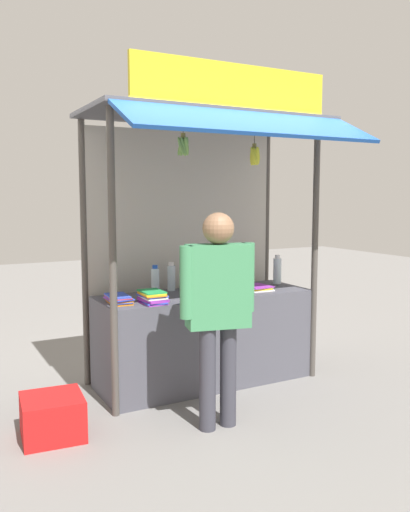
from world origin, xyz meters
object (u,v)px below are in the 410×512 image
object	(u,v)px
magazine_stack_front_left	(223,291)
plastic_crate	(52,417)
water_bottle_back_right	(277,270)
magazine_stack_mid_left	(256,288)
magazine_stack_far_left	(119,299)
water_bottle_mid_right	(234,272)
banana_bunch_inner_left	(183,146)
water_bottle_far_right	(171,277)
vendor_person	(218,300)
magazine_stack_left	(153,297)
water_bottle_right	(155,281)
banana_bunch_rightmost	(255,156)

from	to	relation	value
magazine_stack_front_left	plastic_crate	distance (m)	1.78
water_bottle_back_right	magazine_stack_mid_left	xyz separation A→B (m)	(-0.39, -0.20, -0.12)
magazine_stack_front_left	magazine_stack_far_left	xyz separation A→B (m)	(-0.92, 0.18, -0.02)
water_bottle_mid_right	banana_bunch_inner_left	xyz separation A→B (m)	(-0.91, -0.70, 1.17)
magazine_stack_mid_left	plastic_crate	xyz separation A→B (m)	(-2.06, -0.42, -0.72)
water_bottle_mid_right	magazine_stack_mid_left	size ratio (longest dim) A/B	0.94
water_bottle_far_right	vendor_person	size ratio (longest dim) A/B	0.17
banana_bunch_inner_left	vendor_person	distance (m)	1.26
water_bottle_far_right	magazine_stack_far_left	world-z (taller)	water_bottle_far_right
water_bottle_mid_right	banana_bunch_inner_left	bearing A→B (deg)	-142.50
magazine_stack_mid_left	magazine_stack_left	distance (m)	1.15
magazine_stack_left	magazine_stack_far_left	bearing A→B (deg)	151.24
water_bottle_far_right	plastic_crate	distance (m)	1.74
magazine_stack_front_left	banana_bunch_inner_left	xyz separation A→B (m)	(-0.49, -0.19, 1.25)
water_bottle_far_right	magazine_stack_front_left	size ratio (longest dim) A/B	0.91
water_bottle_right	magazine_stack_front_left	xyz separation A→B (m)	(0.48, -0.43, -0.07)
water_bottle_back_right	banana_bunch_rightmost	distance (m)	1.42
water_bottle_far_right	vendor_person	distance (m)	1.22
magazine_stack_left	magazine_stack_front_left	bearing A→B (deg)	-3.88
vendor_person	water_bottle_right	bearing A→B (deg)	105.41
magazine_stack_mid_left	magazine_stack_front_left	size ratio (longest dim) A/B	1.01
water_bottle_mid_right	magazine_stack_left	world-z (taller)	water_bottle_mid_right
water_bottle_back_right	water_bottle_mid_right	xyz separation A→B (m)	(-0.44, 0.12, -0.01)
magazine_stack_front_left	banana_bunch_rightmost	xyz separation A→B (m)	(0.19, -0.20, 1.19)
water_bottle_back_right	magazine_stack_left	size ratio (longest dim) A/B	1.05
water_bottle_mid_right	water_bottle_back_right	bearing A→B (deg)	-15.71
water_bottle_mid_right	magazine_stack_front_left	distance (m)	0.66
water_bottle_far_right	magazine_stack_front_left	world-z (taller)	water_bottle_far_right
water_bottle_right	banana_bunch_inner_left	distance (m)	1.33
water_bottle_back_right	magazine_stack_mid_left	distance (m)	0.46
magazine_stack_far_left	banana_bunch_rightmost	size ratio (longest dim) A/B	0.91
banana_bunch_rightmost	plastic_crate	bearing A→B (deg)	-178.31
water_bottle_far_right	banana_bunch_rightmost	distance (m)	1.41
magazine_stack_mid_left	magazine_stack_front_left	xyz separation A→B (m)	(-0.47, -0.18, 0.03)
magazine_stack_mid_left	banana_bunch_rightmost	world-z (taller)	banana_bunch_rightmost
water_bottle_right	banana_bunch_rightmost	size ratio (longest dim) A/B	0.83
banana_bunch_inner_left	vendor_person	xyz separation A→B (m)	(0.05, -0.48, -1.17)
water_bottle_back_right	magazine_stack_mid_left	bearing A→B (deg)	-152.75
magazine_stack_left	magazine_stack_far_left	distance (m)	0.29
water_bottle_back_right	vendor_person	world-z (taller)	vendor_person
vendor_person	water_bottle_back_right	bearing A→B (deg)	52.26
banana_bunch_rightmost	vendor_person	distance (m)	1.36
water_bottle_mid_right	magazine_stack_front_left	world-z (taller)	water_bottle_mid_right
water_bottle_right	magazine_stack_far_left	xyz separation A→B (m)	(-0.44, -0.25, -0.09)
water_bottle_right	water_bottle_mid_right	bearing A→B (deg)	4.43
water_bottle_far_right	banana_bunch_inner_left	size ratio (longest dim) A/B	1.00
magazine_stack_far_left	vendor_person	world-z (taller)	vendor_person
water_bottle_far_right	magazine_stack_left	bearing A→B (deg)	-129.08
magazine_stack_left	banana_bunch_rightmost	world-z (taller)	banana_bunch_rightmost
water_bottle_right	magazine_stack_far_left	distance (m)	0.51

